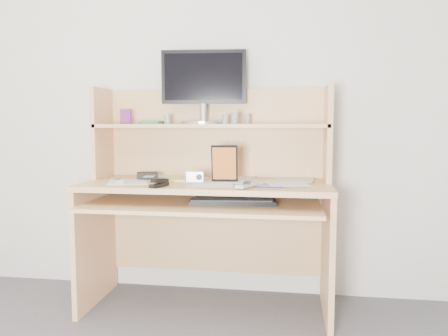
# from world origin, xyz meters

# --- Properties ---
(back_wall) EXTENTS (3.60, 0.04, 2.50)m
(back_wall) POSITION_xyz_m (0.00, 1.80, 1.25)
(back_wall) COLOR beige
(back_wall) RESTS_ON floor
(desk) EXTENTS (1.40, 0.70, 1.30)m
(desk) POSITION_xyz_m (0.00, 1.56, 0.69)
(desk) COLOR tan
(desk) RESTS_ON floor
(paper_clutter) EXTENTS (1.32, 0.54, 0.01)m
(paper_clutter) POSITION_xyz_m (0.00, 1.48, 0.75)
(paper_clutter) COLOR silver
(paper_clutter) RESTS_ON desk
(keyboard) EXTENTS (0.48, 0.21, 0.03)m
(keyboard) POSITION_xyz_m (0.17, 1.36, 0.67)
(keyboard) COLOR black
(keyboard) RESTS_ON desk
(tv_remote) EXTENTS (0.11, 0.18, 0.02)m
(tv_remote) POSITION_xyz_m (0.25, 1.28, 0.76)
(tv_remote) COLOR #AAA9A5
(tv_remote) RESTS_ON paper_clutter
(flip_phone) EXTENTS (0.08, 0.10, 0.02)m
(flip_phone) POSITION_xyz_m (-0.48, 1.35, 0.77)
(flip_phone) COLOR #B6B6B8
(flip_phone) RESTS_ON paper_clutter
(stapler) EXTENTS (0.08, 0.14, 0.04)m
(stapler) POSITION_xyz_m (-0.21, 1.24, 0.78)
(stapler) COLOR black
(stapler) RESTS_ON paper_clutter
(wallet) EXTENTS (0.15, 0.14, 0.03)m
(wallet) POSITION_xyz_m (-0.39, 1.58, 0.77)
(wallet) COLOR black
(wallet) RESTS_ON paper_clutter
(sticky_note_pad) EXTENTS (0.11, 0.11, 0.01)m
(sticky_note_pad) POSITION_xyz_m (-0.18, 1.50, 0.76)
(sticky_note_pad) COLOR #F9FF43
(sticky_note_pad) RESTS_ON desk
(digital_camera) EXTENTS (0.10, 0.04, 0.06)m
(digital_camera) POSITION_xyz_m (-0.06, 1.43, 0.79)
(digital_camera) COLOR #ABABAD
(digital_camera) RESTS_ON paper_clutter
(game_case) EXTENTS (0.15, 0.02, 0.21)m
(game_case) POSITION_xyz_m (0.11, 1.46, 0.86)
(game_case) COLOR black
(game_case) RESTS_ON paper_clutter
(blue_pen) EXTENTS (0.14, 0.02, 0.01)m
(blue_pen) POSITION_xyz_m (0.37, 1.25, 0.76)
(blue_pen) COLOR #181CB9
(blue_pen) RESTS_ON paper_clutter
(card_box) EXTENTS (0.07, 0.02, 0.09)m
(card_box) POSITION_xyz_m (-0.54, 1.64, 1.13)
(card_box) COLOR maroon
(card_box) RESTS_ON desk
(shelf_book) EXTENTS (0.16, 0.20, 0.02)m
(shelf_book) POSITION_xyz_m (-0.37, 1.69, 1.09)
(shelf_book) COLOR #2D713C
(shelf_book) RESTS_ON desk
(chip_stack_a) EXTENTS (0.05, 0.05, 0.06)m
(chip_stack_a) POSITION_xyz_m (-0.27, 1.66, 1.11)
(chip_stack_a) COLOR black
(chip_stack_a) RESTS_ON desk
(chip_stack_b) EXTENTS (0.04, 0.04, 0.06)m
(chip_stack_b) POSITION_xyz_m (0.21, 1.68, 1.11)
(chip_stack_b) COLOR white
(chip_stack_b) RESTS_ON desk
(chip_stack_c) EXTENTS (0.06, 0.06, 0.06)m
(chip_stack_c) POSITION_xyz_m (0.09, 1.63, 1.11)
(chip_stack_c) COLOR black
(chip_stack_c) RESTS_ON desk
(chip_stack_d) EXTENTS (0.05, 0.05, 0.07)m
(chip_stack_d) POSITION_xyz_m (0.15, 1.59, 1.12)
(chip_stack_d) COLOR silver
(chip_stack_d) RESTS_ON desk
(monitor) EXTENTS (0.52, 0.26, 0.45)m
(monitor) POSITION_xyz_m (-0.06, 1.69, 1.32)
(monitor) COLOR #9E9EA3
(monitor) RESTS_ON desk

